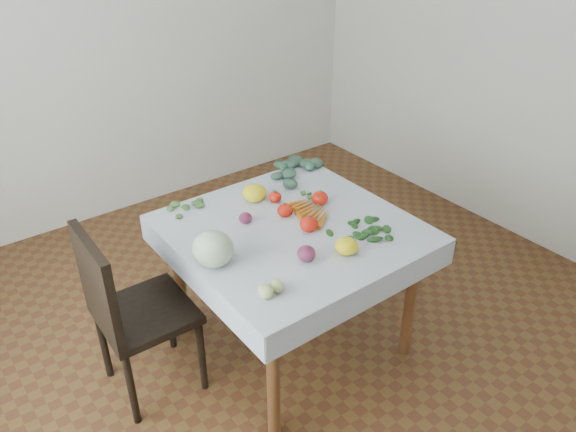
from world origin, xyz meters
The scene contains 19 objects.
ground centered at (0.00, 0.00, 0.00)m, with size 4.00×4.00×0.00m, color brown.
back_wall centered at (0.00, 2.00, 1.35)m, with size 4.00×0.04×2.70m, color silver.
table centered at (0.00, 0.00, 0.65)m, with size 1.00×1.00×0.75m.
tablecloth centered at (0.00, 0.00, 0.75)m, with size 1.12×1.12×0.01m, color white.
chair centered at (-0.83, 0.19, 0.54)m, with size 0.44×0.44×0.94m.
cabbage centered at (-0.47, -0.04, 0.84)m, with size 0.18×0.18×0.17m, color beige.
tomato_a centered at (0.08, 0.26, 0.79)m, with size 0.07×0.07×0.06m, color red.
tomato_b centered at (0.25, 0.09, 0.79)m, with size 0.09×0.09×0.08m, color red.
tomato_c centered at (0.03, 0.10, 0.79)m, with size 0.08×0.08×0.07m, color red.
tomato_d centered at (0.04, -0.08, 0.80)m, with size 0.09×0.09×0.08m, color red.
heirloom_back centered at (0.00, 0.34, 0.80)m, with size 0.13×0.13×0.09m, color yellow.
heirloom_front centered at (0.06, -0.33, 0.79)m, with size 0.11×0.11×0.08m, color yellow.
onion_a centered at (-0.17, 0.17, 0.79)m, with size 0.07×0.07×0.06m, color #5A193A.
onion_b centered at (-0.12, -0.26, 0.79)m, with size 0.09×0.09×0.07m, color #5A193A.
tomatillo_cluster centered at (-0.41, -0.33, 0.78)m, with size 0.11×0.14×0.05m.
carrot_bunch centered at (0.17, 0.05, 0.77)m, with size 0.17×0.30×0.03m.
kale_bunch centered at (0.38, 0.46, 0.78)m, with size 0.28×0.27×0.04m.
basil_bunch centered at (0.23, -0.26, 0.76)m, with size 0.30×0.23×0.01m.
dill_bunch centered at (-0.33, 0.48, 0.77)m, with size 0.21×0.15×0.02m.
Camera 1 is at (-1.44, -1.88, 2.24)m, focal length 35.00 mm.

